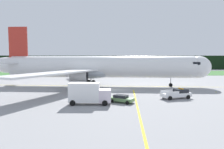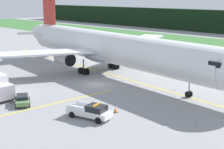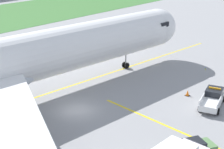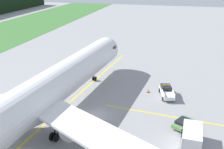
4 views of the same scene
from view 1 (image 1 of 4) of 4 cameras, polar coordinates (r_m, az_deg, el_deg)
The scene contains 11 objects.
ground at distance 49.26m, azimuth 0.77°, elevation -4.22°, with size 320.00×320.00×0.00m, color gray.
grass_verge at distance 103.28m, azimuth -0.61°, elevation 0.42°, with size 320.00×32.44×0.04m, color #3B6F34.
distant_tree_line at distance 136.62m, azimuth -0.92°, elevation 3.34°, with size 288.00×5.35×9.09m, color black.
taxiway_centerline_main at distance 55.81m, azimuth -3.02°, elevation -3.18°, with size 77.78×0.30×0.01m, color yellow.
taxiway_centerline_spur at distance 31.59m, azimuth 7.11°, elevation -9.26°, with size 35.22×0.30×0.01m, color yellow.
airliner at distance 55.42m, azimuth -3.53°, elevation 2.02°, with size 59.45×52.00×15.97m.
ops_pickup_truck at distance 40.45m, azimuth 17.54°, elevation -5.08°, with size 5.95×3.39×1.94m.
catering_truck at distance 33.92m, azimuth -6.50°, elevation -5.11°, with size 6.87×2.91×3.68m.
staff_car at distance 35.17m, azimuth 2.66°, elevation -6.64°, with size 4.34×3.50×1.30m.
apron_cone at distance 44.11m, azimuth 16.81°, elevation -5.00°, with size 0.57×0.57×0.71m.
taxiway_edge_light_east at distance 50.64m, azimuth 26.82°, elevation -4.24°, with size 0.12×0.12×0.38m.
Camera 1 is at (-2.25, -48.62, 7.56)m, focal length 33.08 mm.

